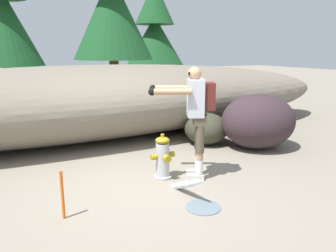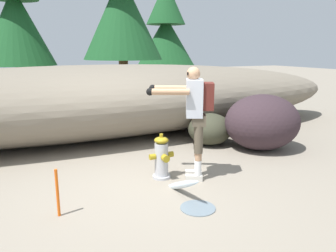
{
  "view_description": "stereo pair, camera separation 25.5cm",
  "coord_description": "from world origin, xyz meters",
  "px_view_note": "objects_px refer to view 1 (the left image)",
  "views": [
    {
      "loc": [
        -1.92,
        -4.27,
        1.98
      ],
      "look_at": [
        0.55,
        0.43,
        0.75
      ],
      "focal_mm": 35.54,
      "sensor_mm": 36.0,
      "label": 1
    },
    {
      "loc": [
        -1.69,
        -4.39,
        1.98
      ],
      "look_at": [
        0.55,
        0.43,
        0.75
      ],
      "focal_mm": 35.54,
      "sensor_mm": 36.0,
      "label": 2
    }
  ],
  "objects_px": {
    "boulder_large": "(258,121)",
    "boulder_small": "(247,115)",
    "fire_hydrant": "(163,158)",
    "boulder_mid": "(206,129)",
    "survey_stake": "(62,195)",
    "utility_worker": "(196,109)"
  },
  "relations": [
    {
      "from": "boulder_large",
      "to": "boulder_small",
      "type": "distance_m",
      "value": 1.25
    },
    {
      "from": "fire_hydrant",
      "to": "boulder_mid",
      "type": "relative_size",
      "value": 0.76
    },
    {
      "from": "fire_hydrant",
      "to": "survey_stake",
      "type": "distance_m",
      "value": 1.73
    },
    {
      "from": "boulder_mid",
      "to": "survey_stake",
      "type": "height_order",
      "value": "boulder_mid"
    },
    {
      "from": "boulder_small",
      "to": "fire_hydrant",
      "type": "bearing_deg",
      "value": -151.92
    },
    {
      "from": "utility_worker",
      "to": "boulder_large",
      "type": "xyz_separation_m",
      "value": [
        2.01,
        0.8,
        -0.55
      ]
    },
    {
      "from": "utility_worker",
      "to": "boulder_mid",
      "type": "height_order",
      "value": "utility_worker"
    },
    {
      "from": "boulder_mid",
      "to": "boulder_small",
      "type": "relative_size",
      "value": 0.81
    },
    {
      "from": "utility_worker",
      "to": "survey_stake",
      "type": "height_order",
      "value": "utility_worker"
    },
    {
      "from": "boulder_large",
      "to": "boulder_mid",
      "type": "distance_m",
      "value": 1.08
    },
    {
      "from": "utility_worker",
      "to": "boulder_small",
      "type": "bearing_deg",
      "value": -117.6
    },
    {
      "from": "boulder_mid",
      "to": "boulder_small",
      "type": "distance_m",
      "value": 1.43
    },
    {
      "from": "utility_worker",
      "to": "boulder_small",
      "type": "relative_size",
      "value": 1.5
    },
    {
      "from": "boulder_small",
      "to": "survey_stake",
      "type": "bearing_deg",
      "value": -154.56
    },
    {
      "from": "boulder_mid",
      "to": "survey_stake",
      "type": "bearing_deg",
      "value": -150.19
    },
    {
      "from": "fire_hydrant",
      "to": "boulder_small",
      "type": "xyz_separation_m",
      "value": [
        3.08,
        1.64,
        0.1
      ]
    },
    {
      "from": "fire_hydrant",
      "to": "utility_worker",
      "type": "height_order",
      "value": "utility_worker"
    },
    {
      "from": "boulder_large",
      "to": "survey_stake",
      "type": "bearing_deg",
      "value": -164.02
    },
    {
      "from": "utility_worker",
      "to": "survey_stake",
      "type": "distance_m",
      "value": 2.26
    },
    {
      "from": "utility_worker",
      "to": "boulder_small",
      "type": "distance_m",
      "value": 3.3
    },
    {
      "from": "fire_hydrant",
      "to": "boulder_small",
      "type": "distance_m",
      "value": 3.5
    },
    {
      "from": "fire_hydrant",
      "to": "boulder_large",
      "type": "height_order",
      "value": "boulder_large"
    }
  ]
}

